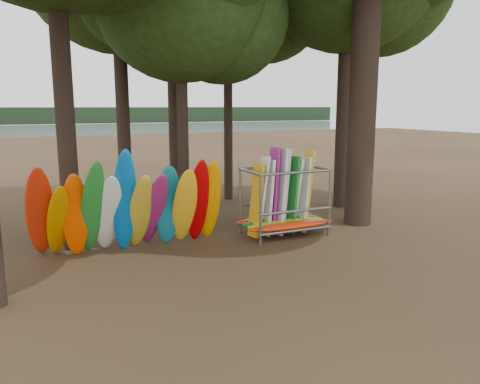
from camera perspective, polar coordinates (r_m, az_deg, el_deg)
name	(u,v)px	position (r m, az deg, el deg)	size (l,w,h in m)	color
ground	(253,245)	(14.61, 1.64, -6.45)	(120.00, 120.00, 0.00)	#47331E
lake	(70,136)	(72.91, -19.97, 6.47)	(160.00, 160.00, 0.00)	gray
far_shore	(50,116)	(122.70, -22.14, 8.62)	(160.00, 4.00, 4.00)	black
kayak_row	(131,209)	(13.97, -13.16, -2.01)	(5.69, 2.17, 3.23)	red
storage_rack	(284,203)	(15.64, 5.39, -1.39)	(3.13, 1.60, 2.92)	slate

